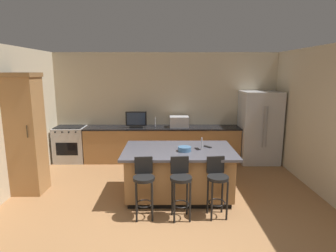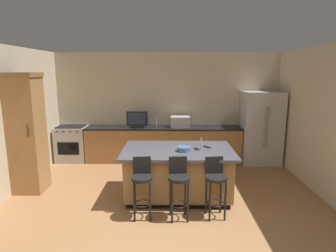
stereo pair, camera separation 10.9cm
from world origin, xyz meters
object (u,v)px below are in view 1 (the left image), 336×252
at_px(range_oven, 71,144).
at_px(bar_stool_center, 181,183).
at_px(bar_stool_left, 144,183).
at_px(tv_remote, 208,147).
at_px(tv_monitor, 136,120).
at_px(microwave, 179,122).
at_px(kitchen_island, 179,172).
at_px(bar_stool_right, 217,182).
at_px(refrigerator, 259,127).
at_px(fruit_bowl, 185,149).
at_px(cabinet_tower, 26,132).
at_px(cell_phone, 197,149).

bearing_deg(range_oven, bar_stool_center, -47.03).
distance_m(bar_stool_left, tv_remote, 1.50).
bearing_deg(tv_monitor, microwave, 2.71).
distance_m(tv_monitor, tv_remote, 2.46).
distance_m(kitchen_island, tv_monitor, 2.36).
height_order(kitchen_island, bar_stool_right, bar_stool_right).
bearing_deg(kitchen_island, refrigerator, 43.23).
bearing_deg(bar_stool_left, range_oven, 121.54).
xyz_separation_m(kitchen_island, bar_stool_left, (-0.58, -0.78, 0.12)).
relative_size(kitchen_island, refrigerator, 1.11).
relative_size(kitchen_island, range_oven, 2.19).
xyz_separation_m(refrigerator, microwave, (-2.04, 0.08, 0.13)).
bearing_deg(fruit_bowl, microwave, 89.89).
relative_size(cabinet_tower, bar_stool_right, 2.37).
bearing_deg(range_oven, refrigerator, -0.98).
bearing_deg(bar_stool_center, fruit_bowl, 74.98).
xyz_separation_m(cabinet_tower, fruit_bowl, (2.98, -0.33, -0.24)).
bearing_deg(cell_phone, bar_stool_left, -153.59).
relative_size(tv_monitor, fruit_bowl, 2.24).
height_order(microwave, cell_phone, microwave).
distance_m(refrigerator, fruit_bowl, 2.95).
bearing_deg(kitchen_island, cell_phone, 1.71).
height_order(microwave, bar_stool_left, microwave).
relative_size(kitchen_island, cell_phone, 13.49).
distance_m(microwave, fruit_bowl, 2.22).
height_order(kitchen_island, bar_stool_left, bar_stool_left).
bearing_deg(refrigerator, bar_stool_right, -119.43).
bearing_deg(refrigerator, bar_stool_center, -127.21).
height_order(range_oven, fruit_bowl, fruit_bowl).
xyz_separation_m(cabinet_tower, bar_stool_left, (2.29, -0.99, -0.61)).
bearing_deg(bar_stool_right, cabinet_tower, 157.58).
relative_size(bar_stool_center, cell_phone, 6.57).
distance_m(cell_phone, tv_remote, 0.25).
bearing_deg(cabinet_tower, range_oven, 84.95).
bearing_deg(bar_stool_center, bar_stool_left, 170.38).
xyz_separation_m(kitchen_island, cabinet_tower, (-2.88, 0.21, 0.72)).
bearing_deg(bar_stool_left, tv_remote, 34.00).
relative_size(kitchen_island, tv_monitor, 3.83).
xyz_separation_m(cabinet_tower, cell_phone, (3.22, -0.20, -0.28)).
distance_m(range_oven, bar_stool_right, 4.35).
relative_size(bar_stool_left, fruit_bowl, 4.12).
xyz_separation_m(refrigerator, range_oven, (-4.85, 0.08, -0.45)).
distance_m(microwave, bar_stool_right, 2.92).
bearing_deg(cell_phone, tv_monitor, 109.08).
bearing_deg(tv_monitor, refrigerator, -0.59).
distance_m(cabinet_tower, bar_stool_center, 3.11).
height_order(cabinet_tower, bar_stool_right, cabinet_tower).
relative_size(tv_monitor, tv_remote, 3.11).
bearing_deg(bar_stool_left, microwave, 71.61).
height_order(fruit_bowl, tv_remote, fruit_bowl).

